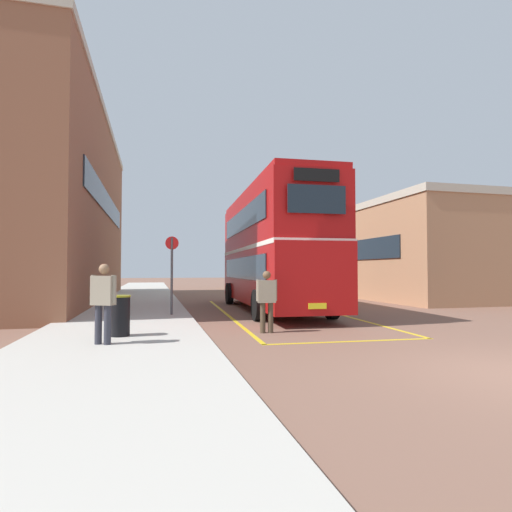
# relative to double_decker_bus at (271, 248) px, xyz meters

# --- Properties ---
(ground_plane) EXTENTS (135.60, 135.60, 0.00)m
(ground_plane) POSITION_rel_double_decker_bus_xyz_m (1.07, 3.41, -2.51)
(ground_plane) COLOR brown
(sidewalk_left) EXTENTS (4.00, 57.60, 0.14)m
(sidewalk_left) POSITION_rel_double_decker_bus_xyz_m (-5.43, 5.81, -2.44)
(sidewalk_left) COLOR #B2ADA3
(sidewalk_left) RESTS_ON ground
(brick_building_left) EXTENTS (6.57, 20.35, 9.57)m
(brick_building_left) POSITION_rel_double_decker_bus_xyz_m (-10.25, 6.71, 2.28)
(brick_building_left) COLOR brown
(brick_building_left) RESTS_ON ground
(depot_building_right) EXTENTS (7.86, 16.14, 5.36)m
(depot_building_right) POSITION_rel_double_decker_bus_xyz_m (10.44, 7.06, 0.17)
(depot_building_right) COLOR #AD7A56
(depot_building_right) RESTS_ON ground
(double_decker_bus) EXTENTS (3.11, 10.93, 4.75)m
(double_decker_bus) POSITION_rel_double_decker_bus_xyz_m (0.00, 0.00, 0.00)
(double_decker_bus) COLOR black
(double_decker_bus) RESTS_ON ground
(single_deck_bus) EXTENTS (3.49, 8.48, 3.02)m
(single_deck_bus) POSITION_rel_double_decker_bus_xyz_m (5.07, 17.44, -0.88)
(single_deck_bus) COLOR black
(single_deck_bus) RESTS_ON ground
(pedestrian_boarding) EXTENTS (0.54, 0.28, 1.60)m
(pedestrian_boarding) POSITION_rel_double_decker_bus_xyz_m (-1.78, -5.75, -1.60)
(pedestrian_boarding) COLOR #473828
(pedestrian_boarding) RESTS_ON ground
(pedestrian_waiting_near) EXTENTS (0.51, 0.40, 1.61)m
(pedestrian_waiting_near) POSITION_rel_double_decker_bus_xyz_m (-5.61, -7.29, -1.45)
(pedestrian_waiting_near) COLOR #2D2D38
(pedestrian_waiting_near) RESTS_ON sidewalk_left
(litter_bin) EXTENTS (0.44, 0.44, 0.92)m
(litter_bin) POSITION_rel_double_decker_bus_xyz_m (-5.36, -6.29, -1.91)
(litter_bin) COLOR black
(litter_bin) RESTS_ON sidewalk_left
(bus_stop_sign) EXTENTS (0.44, 0.11, 2.61)m
(bus_stop_sign) POSITION_rel_double_decker_bus_xyz_m (-4.04, -1.99, -0.80)
(bus_stop_sign) COLOR #4C4C51
(bus_stop_sign) RESTS_ON sidewalk_left
(bay_marking_yellow) EXTENTS (4.69, 13.01, 0.01)m
(bay_marking_yellow) POSITION_rel_double_decker_bus_xyz_m (-0.04, -1.97, -2.51)
(bay_marking_yellow) COLOR gold
(bay_marking_yellow) RESTS_ON ground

